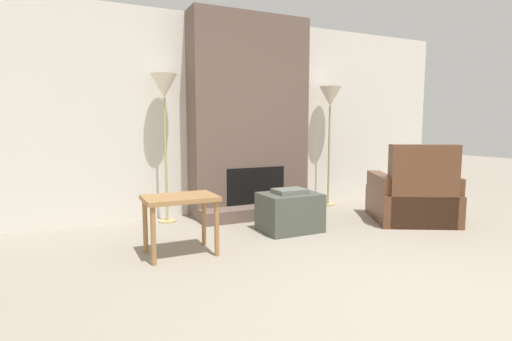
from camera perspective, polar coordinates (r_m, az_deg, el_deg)
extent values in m
plane|color=gray|center=(3.05, 26.16, -17.03)|extent=(24.00, 24.00, 0.00)
cube|color=silver|center=(5.56, -1.96, 7.73)|extent=(6.85, 0.06, 2.60)
cube|color=brown|center=(5.35, -0.95, 7.78)|extent=(1.60, 0.40, 2.60)
cube|color=brown|center=(5.14, 0.76, -5.90)|extent=(1.60, 0.31, 0.15)
cube|color=black|center=(5.22, 0.02, -2.19)|extent=(0.82, 0.02, 0.48)
cube|color=#474C42|center=(4.50, 4.84, -5.94)|extent=(0.64, 0.49, 0.43)
cube|color=#60665B|center=(4.45, 4.87, -2.95)|extent=(0.35, 0.27, 0.05)
cube|color=brown|center=(5.35, 21.22, -4.64)|extent=(1.26, 1.27, 0.38)
cube|color=brown|center=(4.95, 22.71, -2.13)|extent=(0.75, 0.54, 0.96)
cube|color=brown|center=(5.46, 25.01, -3.53)|extent=(0.55, 0.83, 0.58)
cube|color=brown|center=(5.23, 17.36, -3.64)|extent=(0.55, 0.83, 0.58)
cube|color=#9E7042|center=(3.69, -10.82, -3.88)|extent=(0.65, 0.45, 0.04)
cylinder|color=#9E7042|center=(3.51, -14.46, -9.07)|extent=(0.04, 0.04, 0.51)
cylinder|color=#9E7042|center=(3.66, -5.63, -8.26)|extent=(0.04, 0.04, 0.51)
cylinder|color=#9E7042|center=(3.86, -15.54, -7.68)|extent=(0.04, 0.04, 0.51)
cylinder|color=#9E7042|center=(3.99, -7.46, -7.01)|extent=(0.04, 0.04, 0.51)
cylinder|color=tan|center=(5.07, -12.55, -7.04)|extent=(0.22, 0.22, 0.02)
cylinder|color=tan|center=(4.95, -12.76, 1.47)|extent=(0.03, 0.03, 1.49)
cone|color=silver|center=(4.95, -13.03, 11.70)|extent=(0.31, 0.31, 0.28)
cylinder|color=tan|center=(6.06, 10.25, -4.75)|extent=(0.22, 0.22, 0.02)
cylinder|color=tan|center=(5.96, 10.39, 2.12)|extent=(0.03, 0.03, 1.44)
cone|color=silver|center=(5.96, 10.56, 10.37)|extent=(0.31, 0.31, 0.28)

